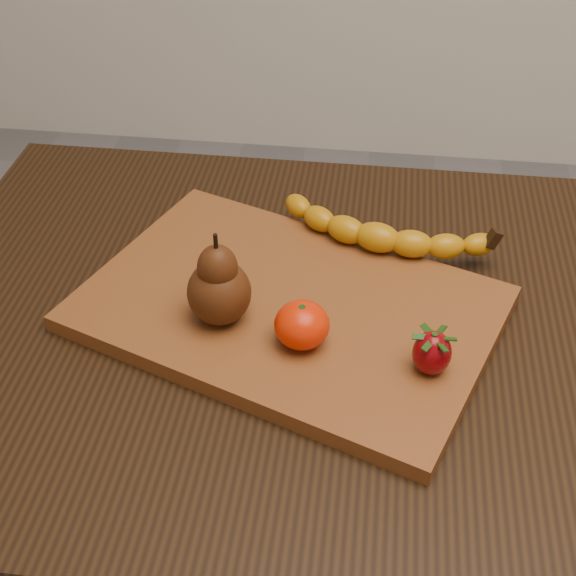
% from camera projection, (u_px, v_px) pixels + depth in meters
% --- Properties ---
extents(table, '(1.00, 0.70, 0.76)m').
position_uv_depth(table, '(333.00, 381.00, 0.97)').
color(table, black).
rests_on(table, ground).
extents(cutting_board, '(0.53, 0.44, 0.02)m').
position_uv_depth(cutting_board, '(288.00, 309.00, 0.91)').
color(cutting_board, brown).
rests_on(cutting_board, table).
extents(banana, '(0.24, 0.11, 0.04)m').
position_uv_depth(banana, '(377.00, 237.00, 0.97)').
color(banana, '#C28109').
rests_on(banana, cutting_board).
extents(pear, '(0.09, 0.09, 0.11)m').
position_uv_depth(pear, '(218.00, 278.00, 0.85)').
color(pear, '#47200B').
rests_on(pear, cutting_board).
extents(mandarin, '(0.08, 0.08, 0.05)m').
position_uv_depth(mandarin, '(302.00, 325.00, 0.83)').
color(mandarin, red).
rests_on(mandarin, cutting_board).
extents(strawberry, '(0.04, 0.04, 0.05)m').
position_uv_depth(strawberry, '(432.00, 352.00, 0.80)').
color(strawberry, '#7E0308').
rests_on(strawberry, cutting_board).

